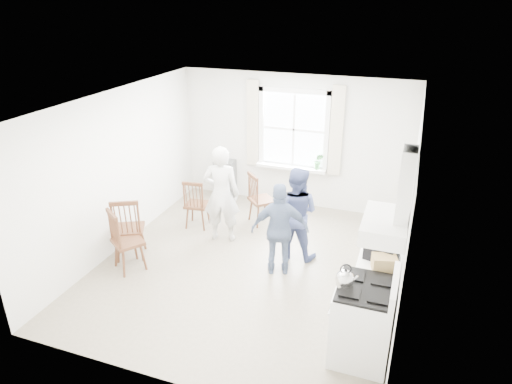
# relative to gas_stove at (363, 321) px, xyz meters

# --- Properties ---
(room_shell) EXTENTS (4.62, 5.12, 2.64)m
(room_shell) POSITION_rel_gas_stove_xyz_m (-1.91, 1.35, 0.82)
(room_shell) COLOR gray
(room_shell) RESTS_ON ground
(window_assembly) EXTENTS (1.88, 0.24, 1.70)m
(window_assembly) POSITION_rel_gas_stove_xyz_m (-1.91, 3.80, 0.98)
(window_assembly) COLOR white
(window_assembly) RESTS_ON room_shell
(range_hood) EXTENTS (0.45, 0.76, 0.94)m
(range_hood) POSITION_rel_gas_stove_xyz_m (0.16, -0.00, 1.42)
(range_hood) COLOR white
(range_hood) RESTS_ON room_shell
(shelf_unit) EXTENTS (0.40, 0.30, 0.80)m
(shelf_unit) POSITION_rel_gas_stove_xyz_m (-3.31, 3.68, -0.08)
(shelf_unit) COLOR slate
(shelf_unit) RESTS_ON ground
(gas_stove) EXTENTS (0.68, 0.76, 1.12)m
(gas_stove) POSITION_rel_gas_stove_xyz_m (0.00, 0.00, 0.00)
(gas_stove) COLOR white
(gas_stove) RESTS_ON ground
(kettle) EXTENTS (0.21, 0.21, 0.30)m
(kettle) POSITION_rel_gas_stove_xyz_m (-0.24, -0.08, 0.56)
(kettle) COLOR silver
(kettle) RESTS_ON gas_stove
(low_cabinet) EXTENTS (0.50, 0.55, 0.90)m
(low_cabinet) POSITION_rel_gas_stove_xyz_m (0.07, 0.70, -0.03)
(low_cabinet) COLOR white
(low_cabinet) RESTS_ON ground
(stereo_stack) EXTENTS (0.44, 0.41, 0.33)m
(stereo_stack) POSITION_rel_gas_stove_xyz_m (0.08, 0.77, 0.58)
(stereo_stack) COLOR black
(stereo_stack) RESTS_ON low_cabinet
(cardboard_box) EXTENTS (0.32, 0.27, 0.18)m
(cardboard_box) POSITION_rel_gas_stove_xyz_m (0.14, 0.50, 0.51)
(cardboard_box) COLOR #A88A51
(cardboard_box) RESTS_ON low_cabinet
(windsor_chair_a) EXTENTS (0.44, 0.43, 0.93)m
(windsor_chair_a) POSITION_rel_gas_stove_xyz_m (-3.25, 2.19, 0.09)
(windsor_chair_a) COLOR #482817
(windsor_chair_a) RESTS_ON ground
(windsor_chair_b) EXTENTS (0.59, 0.59, 1.02)m
(windsor_chair_b) POSITION_rel_gas_stove_xyz_m (-3.68, 0.57, 0.14)
(windsor_chair_b) COLOR #482817
(windsor_chair_b) RESTS_ON ground
(windsor_chair_c) EXTENTS (0.60, 0.60, 1.07)m
(windsor_chair_c) POSITION_rel_gas_stove_xyz_m (-3.76, 0.88, 0.17)
(windsor_chair_c) COLOR #482817
(windsor_chair_c) RESTS_ON ground
(person_left) EXTENTS (0.74, 0.74, 1.69)m
(person_left) POSITION_rel_gas_stove_xyz_m (-2.64, 2.00, 0.36)
(person_left) COLOR silver
(person_left) RESTS_ON ground
(person_mid) EXTENTS (0.77, 0.77, 1.53)m
(person_mid) POSITION_rel_gas_stove_xyz_m (-1.32, 1.90, 0.28)
(person_mid) COLOR #444F7E
(person_mid) RESTS_ON ground
(person_right) EXTENTS (1.07, 1.07, 1.46)m
(person_right) POSITION_rel_gas_stove_xyz_m (-1.41, 1.34, 0.25)
(person_right) COLOR navy
(person_right) RESTS_ON ground
(potted_plant) EXTENTS (0.18, 0.18, 0.32)m
(potted_plant) POSITION_rel_gas_stove_xyz_m (-1.38, 3.71, 0.52)
(potted_plant) COLOR #357938
(potted_plant) RESTS_ON window_assembly
(windsor_chair_d) EXTENTS (0.58, 0.58, 0.99)m
(windsor_chair_d) POSITION_rel_gas_stove_xyz_m (-2.29, 2.75, 0.12)
(windsor_chair_d) COLOR #482817
(windsor_chair_d) RESTS_ON ground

